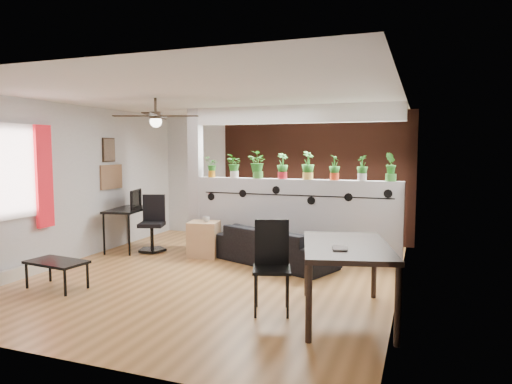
% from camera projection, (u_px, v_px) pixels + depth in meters
% --- Properties ---
extents(room_shell, '(6.30, 7.10, 2.90)m').
position_uv_depth(room_shell, '(215.00, 188.00, 6.69)').
color(room_shell, '#9C6733').
rests_on(room_shell, ground).
extents(partition_wall, '(3.60, 0.18, 1.35)m').
position_uv_depth(partition_wall, '(295.00, 218.00, 7.88)').
color(partition_wall, '#BCBCC1').
rests_on(partition_wall, ground).
extents(ceiling_header, '(3.60, 0.18, 0.30)m').
position_uv_depth(ceiling_header, '(296.00, 114.00, 7.71)').
color(ceiling_header, white).
rests_on(ceiling_header, room_shell).
extents(pier_column, '(0.22, 0.20, 2.60)m').
position_uv_depth(pier_column, '(196.00, 179.00, 8.48)').
color(pier_column, '#BCBCC1').
rests_on(pier_column, ground).
extents(brick_panel, '(3.90, 0.05, 2.60)m').
position_uv_depth(brick_panel, '(314.00, 177.00, 9.19)').
color(brick_panel, brown).
rests_on(brick_panel, ground).
extents(vine_decal, '(3.31, 0.01, 0.30)m').
position_uv_depth(vine_decal, '(293.00, 195.00, 7.75)').
color(vine_decal, black).
rests_on(vine_decal, partition_wall).
extents(window_assembly, '(0.09, 1.30, 1.55)m').
position_uv_depth(window_assembly, '(15.00, 174.00, 6.43)').
color(window_assembly, white).
rests_on(window_assembly, room_shell).
extents(baseboard_heater, '(0.08, 1.00, 0.18)m').
position_uv_depth(baseboard_heater, '(20.00, 273.00, 6.56)').
color(baseboard_heater, silver).
rests_on(baseboard_heater, ground).
extents(corkboard, '(0.03, 0.60, 0.45)m').
position_uv_depth(corkboard, '(111.00, 177.00, 8.46)').
color(corkboard, brown).
rests_on(corkboard, room_shell).
extents(framed_art, '(0.03, 0.34, 0.44)m').
position_uv_depth(framed_art, '(109.00, 150.00, 8.37)').
color(framed_art, '#8C7259').
rests_on(framed_art, room_shell).
extents(ceiling_fan, '(1.19, 1.19, 0.43)m').
position_uv_depth(ceiling_fan, '(156.00, 118.00, 6.59)').
color(ceiling_fan, black).
rests_on(ceiling_fan, room_shell).
extents(potted_plant_0, '(0.19, 0.22, 0.38)m').
position_uv_depth(potted_plant_0, '(212.00, 166.00, 8.34)').
color(potted_plant_0, '#C67C17').
rests_on(potted_plant_0, partition_wall).
extents(potted_plant_1, '(0.27, 0.28, 0.43)m').
position_uv_depth(potted_plant_1, '(234.00, 165.00, 8.18)').
color(potted_plant_1, silver).
rests_on(potted_plant_1, partition_wall).
extents(potted_plant_2, '(0.32, 0.30, 0.48)m').
position_uv_depth(potted_plant_2, '(258.00, 164.00, 8.03)').
color(potted_plant_2, '#3D8831').
rests_on(potted_plant_2, partition_wall).
extents(potted_plant_3, '(0.28, 0.29, 0.44)m').
position_uv_depth(potted_plant_3, '(282.00, 165.00, 7.87)').
color(potted_plant_3, red).
rests_on(potted_plant_3, partition_wall).
extents(potted_plant_4, '(0.29, 0.32, 0.48)m').
position_uv_depth(potted_plant_4, '(308.00, 165.00, 7.72)').
color(potted_plant_4, '#E6B951').
rests_on(potted_plant_4, partition_wall).
extents(potted_plant_5, '(0.23, 0.26, 0.42)m').
position_uv_depth(potted_plant_5, '(335.00, 167.00, 7.56)').
color(potted_plant_5, red).
rests_on(potted_plant_5, partition_wall).
extents(potted_plant_6, '(0.24, 0.26, 0.42)m').
position_uv_depth(potted_plant_6, '(362.00, 167.00, 7.41)').
color(potted_plant_6, silver).
rests_on(potted_plant_6, partition_wall).
extents(potted_plant_7, '(0.24, 0.28, 0.46)m').
position_uv_depth(potted_plant_7, '(391.00, 166.00, 7.25)').
color(potted_plant_7, '#3A8931').
rests_on(potted_plant_7, partition_wall).
extents(sofa, '(2.12, 1.45, 0.58)m').
position_uv_depth(sofa, '(275.00, 246.00, 7.42)').
color(sofa, black).
rests_on(sofa, ground).
extents(cube_shelf, '(0.57, 0.53, 0.61)m').
position_uv_depth(cube_shelf, '(204.00, 239.00, 7.91)').
color(cube_shelf, tan).
rests_on(cube_shelf, ground).
extents(cup, '(0.14, 0.14, 0.09)m').
position_uv_depth(cup, '(206.00, 219.00, 7.86)').
color(cup, gray).
rests_on(cup, cube_shelf).
extents(computer_desk, '(0.74, 1.14, 0.77)m').
position_uv_depth(computer_desk, '(128.00, 212.00, 8.45)').
color(computer_desk, black).
rests_on(computer_desk, ground).
extents(monitor, '(0.33, 0.15, 0.19)m').
position_uv_depth(monitor, '(133.00, 203.00, 8.57)').
color(monitor, black).
rests_on(monitor, computer_desk).
extents(office_chair, '(0.54, 0.55, 1.01)m').
position_uv_depth(office_chair, '(153.00, 227.00, 8.30)').
color(office_chair, black).
rests_on(office_chair, ground).
extents(dining_table, '(1.26, 1.69, 0.82)m').
position_uv_depth(dining_table, '(346.00, 252.00, 5.00)').
color(dining_table, black).
rests_on(dining_table, ground).
extents(book, '(0.20, 0.24, 0.02)m').
position_uv_depth(book, '(332.00, 248.00, 4.75)').
color(book, gray).
rests_on(book, dining_table).
extents(folding_chair, '(0.53, 0.53, 1.05)m').
position_uv_depth(folding_chair, '(272.00, 257.00, 5.25)').
color(folding_chair, black).
rests_on(folding_chair, ground).
extents(coffee_table, '(0.85, 0.53, 0.38)m').
position_uv_depth(coffee_table, '(57.00, 264.00, 6.08)').
color(coffee_table, black).
rests_on(coffee_table, ground).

